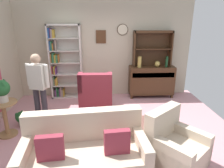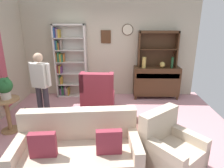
# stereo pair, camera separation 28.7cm
# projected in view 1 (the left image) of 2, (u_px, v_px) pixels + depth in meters

# --- Properties ---
(ground_plane) EXTENTS (5.40, 4.60, 0.02)m
(ground_plane) POSITION_uv_depth(u_px,v_px,m) (108.00, 130.00, 4.18)
(ground_plane) COLOR #C68C93
(wall_back) EXTENTS (5.00, 0.09, 2.80)m
(wall_back) POSITION_uv_depth(u_px,v_px,m) (105.00, 49.00, 5.76)
(wall_back) COLOR #BCB299
(wall_back) RESTS_ON ground_plane
(area_rug) EXTENTS (2.66, 1.78, 0.01)m
(area_rug) POSITION_uv_depth(u_px,v_px,m) (118.00, 137.00, 3.90)
(area_rug) COLOR brown
(area_rug) RESTS_ON ground_plane
(bookshelf) EXTENTS (0.90, 0.30, 2.10)m
(bookshelf) POSITION_uv_depth(u_px,v_px,m) (63.00, 63.00, 5.64)
(bookshelf) COLOR silver
(bookshelf) RESTS_ON ground_plane
(sideboard) EXTENTS (1.30, 0.45, 0.92)m
(sideboard) POSITION_uv_depth(u_px,v_px,m) (151.00, 80.00, 5.85)
(sideboard) COLOR #422816
(sideboard) RESTS_ON ground_plane
(sideboard_hutch) EXTENTS (1.10, 0.26, 1.00)m
(sideboard_hutch) POSITION_uv_depth(u_px,v_px,m) (153.00, 44.00, 5.62)
(sideboard_hutch) COLOR #422816
(sideboard_hutch) RESTS_ON sideboard
(vase_tall) EXTENTS (0.11, 0.11, 0.30)m
(vase_tall) POSITION_uv_depth(u_px,v_px,m) (139.00, 62.00, 5.58)
(vase_tall) COLOR tan
(vase_tall) RESTS_ON sideboard
(vase_round) EXTENTS (0.15, 0.15, 0.17)m
(vase_round) POSITION_uv_depth(u_px,v_px,m) (157.00, 64.00, 5.64)
(vase_round) COLOR tan
(vase_round) RESTS_ON sideboard
(bottle_wine) EXTENTS (0.07, 0.07, 0.30)m
(bottle_wine) POSITION_uv_depth(u_px,v_px,m) (167.00, 62.00, 5.61)
(bottle_wine) COLOR #194223
(bottle_wine) RESTS_ON sideboard
(couch_floral) EXTENTS (1.87, 1.02, 0.90)m
(couch_floral) POSITION_uv_depth(u_px,v_px,m) (85.00, 154.00, 2.94)
(couch_floral) COLOR beige
(couch_floral) RESTS_ON ground_plane
(armchair_floral) EXTENTS (1.08, 1.08, 0.88)m
(armchair_floral) POSITION_uv_depth(u_px,v_px,m) (175.00, 147.00, 3.13)
(armchair_floral) COLOR beige
(armchair_floral) RESTS_ON ground_plane
(wingback_chair) EXTENTS (0.80, 0.82, 1.05)m
(wingback_chair) POSITION_uv_depth(u_px,v_px,m) (96.00, 98.00, 4.86)
(wingback_chair) COLOR maroon
(wingback_chair) RESTS_ON ground_plane
(plant_stand) EXTENTS (0.52, 0.52, 0.71)m
(plant_stand) POSITION_uv_depth(u_px,v_px,m) (5.00, 115.00, 3.86)
(plant_stand) COLOR #997047
(plant_stand) RESTS_ON ground_plane
(potted_plant_large) EXTENTS (0.31, 0.31, 0.43)m
(potted_plant_large) POSITION_uv_depth(u_px,v_px,m) (2.00, 89.00, 3.72)
(potted_plant_large) COLOR beige
(potted_plant_large) RESTS_ON plant_stand
(potted_plant_small) EXTENTS (0.24, 0.24, 0.33)m
(potted_plant_small) POSITION_uv_depth(u_px,v_px,m) (21.00, 118.00, 4.27)
(potted_plant_small) COLOR gray
(potted_plant_small) RESTS_ON ground_plane
(person_reading) EXTENTS (0.52, 0.30, 1.56)m
(person_reading) POSITION_uv_depth(u_px,v_px,m) (39.00, 85.00, 4.17)
(person_reading) COLOR #38333D
(person_reading) RESTS_ON ground_plane
(coffee_table) EXTENTS (0.80, 0.50, 0.42)m
(coffee_table) POSITION_uv_depth(u_px,v_px,m) (88.00, 124.00, 3.71)
(coffee_table) COLOR #422816
(coffee_table) RESTS_ON ground_plane
(book_stack) EXTENTS (0.22, 0.16, 0.05)m
(book_stack) POSITION_uv_depth(u_px,v_px,m) (93.00, 122.00, 3.60)
(book_stack) COLOR #284C8C
(book_stack) RESTS_ON coffee_table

